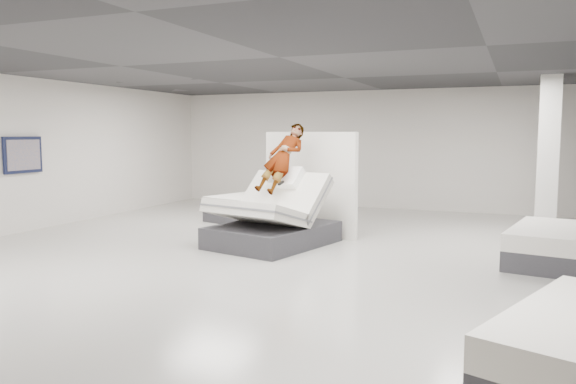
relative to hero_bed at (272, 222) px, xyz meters
The scene contains 9 objects.
room 1.78m from the hero_bed, 60.74° to the right, with size 14.00×14.04×3.20m.
hero_bed is the anchor object (origin of this frame).
person 0.94m from the hero_bed, 76.52° to the left, with size 0.56×0.37×1.53m, color slate.
remote 0.75m from the hero_bed, 18.53° to the right, with size 0.05×0.14×0.03m, color black.
divider_panel 1.53m from the hero_bed, 81.42° to the left, with size 2.27×0.10×2.07m, color white.
flat_bed_right_far 4.88m from the hero_bed, ahead, with size 1.91×2.33×0.57m.
flat_bed_left_far 2.73m from the hero_bed, 120.10° to the left, with size 2.50×2.15×0.58m.
column 5.84m from the hero_bed, 35.54° to the left, with size 0.40×0.40×3.20m, color silver.
wall_poster 5.44m from the hero_bed, behind, with size 0.06×0.95×0.75m.
Camera 1 is at (3.46, -8.05, 2.04)m, focal length 35.00 mm.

